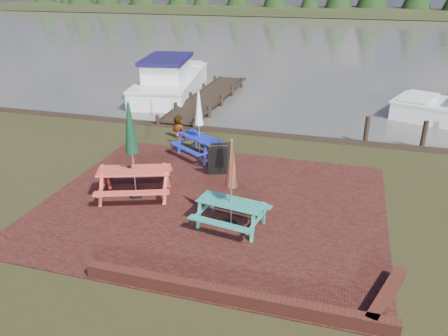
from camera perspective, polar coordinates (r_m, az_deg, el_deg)
The scene contains 11 objects.
ground at distance 11.02m, azimuth -3.06°, elevation -7.17°, with size 120.00×120.00×0.00m, color black.
paving at distance 11.84m, azimuth -1.48°, elevation -4.75°, with size 9.00×7.50×0.02m, color #391312.
brick_wall at distance 8.58m, azimuth 5.61°, elevation -16.37°, with size 6.21×1.79×0.30m.
water at distance 46.36m, azimuth 12.63°, elevation 16.25°, with size 120.00×60.00×0.02m, color #43403A.
picnic_table_teal at distance 10.48m, azimuth 0.95°, elevation -3.93°, with size 1.84×1.69×2.26m.
picnic_table_red at distance 12.09m, azimuth -11.74°, elevation 0.34°, with size 2.44×2.31×2.72m.
picnic_table_blue at distance 14.75m, azimuth -3.24°, elevation 4.49°, with size 2.16×2.11×2.27m.
chalkboard at distance 13.41m, azimuth -0.63°, elevation 1.11°, with size 0.63×0.74×0.95m.
jetty at distance 21.97m, azimuth -2.12°, elevation 9.16°, with size 1.76×9.08×1.00m.
boat_jetty at distance 24.01m, azimuth -6.96°, elevation 11.17°, with size 4.00×8.24×2.29m.
person at distance 16.51m, azimuth -6.02°, elevation 6.74°, with size 0.63×0.41×1.72m, color gray.
Camera 1 is at (3.19, -8.90, 5.67)m, focal length 35.00 mm.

